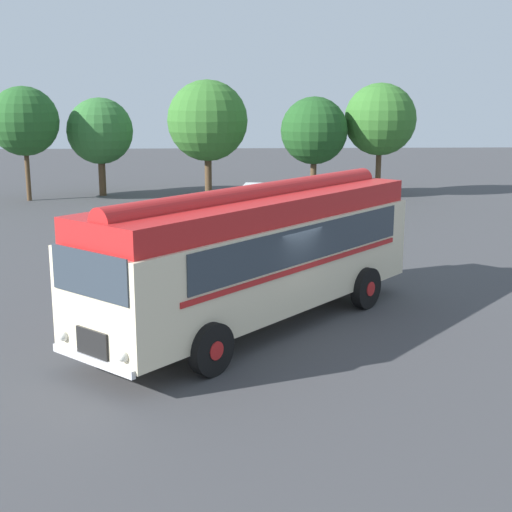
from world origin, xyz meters
The scene contains 9 objects.
ground_plane centered at (0.00, 0.00, 0.00)m, with size 120.00×120.00×0.00m, color #3D3D3F.
vintage_bus centered at (-0.26, 0.16, 1.89)m, with size 8.54×9.15×3.49m.
car_near_left centered at (0.45, 14.40, 0.85)m, with size 2.39×4.39×1.66m.
car_mid_left centered at (2.93, 15.55, 0.85)m, with size 1.97×4.20×1.66m.
tree_far_left centered at (-11.49, 21.92, 4.27)m, with size 3.63×3.63×6.01m.
tree_left_of_centre centered at (-7.96, 23.82, 3.65)m, with size 3.64×3.64×5.41m.
tree_centre centered at (-2.00, 23.48, 4.12)m, with size 4.44×4.44×6.38m.
tree_right_of_centre centered at (3.71, 22.24, 3.70)m, with size 3.62×3.62×5.47m.
tree_far_right centered at (7.41, 22.96, 4.17)m, with size 3.94×3.94×6.20m.
Camera 1 is at (-1.03, -16.54, 5.52)m, focal length 50.00 mm.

